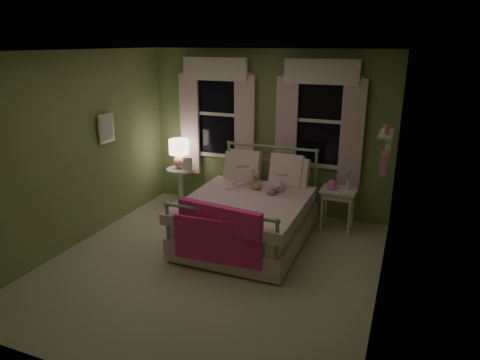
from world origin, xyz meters
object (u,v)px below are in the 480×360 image
at_px(teddy_bear, 256,182).
at_px(table_lamp, 179,151).
at_px(nightstand_left, 181,182).
at_px(child_left, 242,167).
at_px(child_right, 278,174).
at_px(nightstand_right, 338,195).
at_px(bed, 249,215).

distance_m(teddy_bear, table_lamp, 1.69).
relative_size(nightstand_left, table_lamp, 1.32).
bearing_deg(child_left, nightstand_left, -2.36).
xyz_separation_m(child_left, table_lamp, (-1.30, 0.43, 0.02)).
xyz_separation_m(child_right, nightstand_right, (0.81, 0.37, -0.34)).
bearing_deg(teddy_bear, bed, -90.00).
distance_m(child_left, nightstand_right, 1.47).
relative_size(child_right, nightstand_right, 1.01).
relative_size(table_lamp, nightstand_right, 0.77).
distance_m(bed, nightstand_right, 1.36).
height_order(bed, nightstand_right, bed).
relative_size(child_right, nightstand_left, 1.00).
height_order(child_left, nightstand_right, child_left).
bearing_deg(teddy_bear, nightstand_right, 25.79).
bearing_deg(nightstand_right, child_left, -164.93).
distance_m(bed, teddy_bear, 0.49).
xyz_separation_m(child_right, table_lamp, (-1.86, 0.43, 0.06)).
bearing_deg(child_right, bed, 61.72).
xyz_separation_m(bed, table_lamp, (-1.58, 0.85, 0.57)).
height_order(bed, child_left, child_left).
bearing_deg(child_right, nightstand_left, -7.65).
bearing_deg(teddy_bear, child_right, 29.50).
distance_m(child_right, table_lamp, 1.91).
distance_m(bed, child_left, 0.75).
distance_m(teddy_bear, nightstand_right, 1.24).
distance_m(child_right, teddy_bear, 0.34).
bearing_deg(table_lamp, child_left, -18.24).
bearing_deg(nightstand_left, bed, -28.29).
height_order(child_right, nightstand_left, child_right).
height_order(teddy_bear, nightstand_left, teddy_bear).
bearing_deg(table_lamp, bed, -28.29).
height_order(bed, table_lamp, bed).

